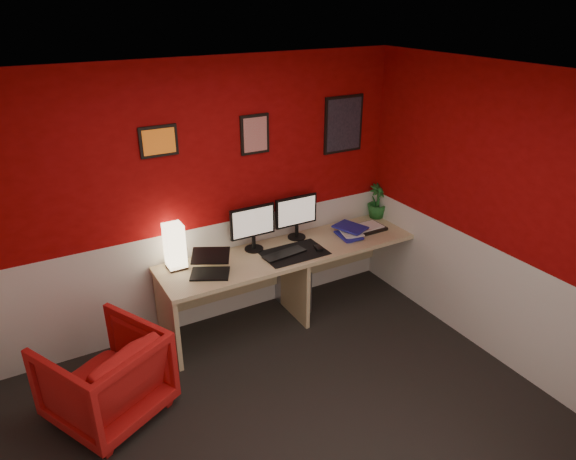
% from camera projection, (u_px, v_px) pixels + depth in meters
% --- Properties ---
extents(ground, '(4.00, 3.50, 0.01)m').
position_uv_depth(ground, '(297.00, 436.00, 3.79)').
color(ground, black).
rests_on(ground, ground).
extents(ceiling, '(4.00, 3.50, 0.01)m').
position_uv_depth(ceiling, '(301.00, 87.00, 2.75)').
color(ceiling, white).
rests_on(ceiling, ground).
extents(wall_back, '(4.00, 0.01, 2.50)m').
position_uv_depth(wall_back, '(200.00, 202.00, 4.66)').
color(wall_back, '#970B0B').
rests_on(wall_back, ground).
extents(wall_right, '(0.01, 3.50, 2.50)m').
position_uv_depth(wall_right, '(513.00, 226.00, 4.16)').
color(wall_right, '#970B0B').
rests_on(wall_right, ground).
extents(wainscot_back, '(4.00, 0.01, 1.00)m').
position_uv_depth(wainscot_back, '(206.00, 274.00, 4.97)').
color(wainscot_back, silver).
rests_on(wainscot_back, ground).
extents(wainscot_right, '(0.01, 3.50, 1.00)m').
position_uv_depth(wainscot_right, '(497.00, 305.00, 4.47)').
color(wainscot_right, silver).
rests_on(wainscot_right, ground).
extents(desk, '(2.60, 0.65, 0.73)m').
position_uv_depth(desk, '(293.00, 282.00, 5.10)').
color(desk, tan).
rests_on(desk, ground).
extents(shoji_lamp, '(0.16, 0.16, 0.40)m').
position_uv_depth(shoji_lamp, '(175.00, 248.00, 4.53)').
color(shoji_lamp, '#FFE5B2').
rests_on(shoji_lamp, desk).
extents(laptop, '(0.40, 0.36, 0.22)m').
position_uv_depth(laptop, '(209.00, 264.00, 4.45)').
color(laptop, black).
rests_on(laptop, desk).
extents(monitor_left, '(0.45, 0.06, 0.58)m').
position_uv_depth(monitor_left, '(253.00, 222.00, 4.82)').
color(monitor_left, black).
rests_on(monitor_left, desk).
extents(monitor_right, '(0.45, 0.06, 0.58)m').
position_uv_depth(monitor_right, '(297.00, 211.00, 5.06)').
color(monitor_right, black).
rests_on(monitor_right, desk).
extents(desk_mat, '(0.60, 0.38, 0.01)m').
position_uv_depth(desk_mat, '(294.00, 253.00, 4.87)').
color(desk_mat, black).
rests_on(desk_mat, desk).
extents(keyboard, '(0.43, 0.19, 0.02)m').
position_uv_depth(keyboard, '(284.00, 254.00, 4.82)').
color(keyboard, black).
rests_on(keyboard, desk_mat).
extents(mouse, '(0.08, 0.11, 0.03)m').
position_uv_depth(mouse, '(318.00, 248.00, 4.92)').
color(mouse, black).
rests_on(mouse, desk_mat).
extents(book_bottom, '(0.24, 0.30, 0.03)m').
position_uv_depth(book_bottom, '(340.00, 237.00, 5.15)').
color(book_bottom, navy).
rests_on(book_bottom, desk).
extents(book_middle, '(0.27, 0.32, 0.02)m').
position_uv_depth(book_middle, '(341.00, 233.00, 5.19)').
color(book_middle, silver).
rests_on(book_middle, book_bottom).
extents(book_top, '(0.32, 0.37, 0.03)m').
position_uv_depth(book_top, '(344.00, 231.00, 5.16)').
color(book_top, navy).
rests_on(book_top, book_middle).
extents(zen_tray, '(0.35, 0.26, 0.03)m').
position_uv_depth(zen_tray, '(367.00, 228.00, 5.35)').
color(zen_tray, black).
rests_on(zen_tray, desk).
extents(potted_plant, '(0.21, 0.21, 0.37)m').
position_uv_depth(potted_plant, '(377.00, 201.00, 5.58)').
color(potted_plant, '#19591E').
rests_on(potted_plant, desk).
extents(pc_tower, '(0.20, 0.45, 0.45)m').
position_uv_depth(pc_tower, '(292.00, 285.00, 5.31)').
color(pc_tower, '#99999E').
rests_on(pc_tower, ground).
extents(armchair, '(1.02, 1.03, 0.70)m').
position_uv_depth(armchair, '(105.00, 376.00, 3.86)').
color(armchair, red).
rests_on(armchair, ground).
extents(art_left, '(0.32, 0.02, 0.26)m').
position_uv_depth(art_left, '(159.00, 141.00, 4.25)').
color(art_left, orange).
rests_on(art_left, wall_back).
extents(art_center, '(0.28, 0.02, 0.36)m').
position_uv_depth(art_center, '(255.00, 134.00, 4.67)').
color(art_center, red).
rests_on(art_center, wall_back).
extents(art_right, '(0.44, 0.02, 0.56)m').
position_uv_depth(art_right, '(343.00, 124.00, 5.11)').
color(art_right, black).
rests_on(art_right, wall_back).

